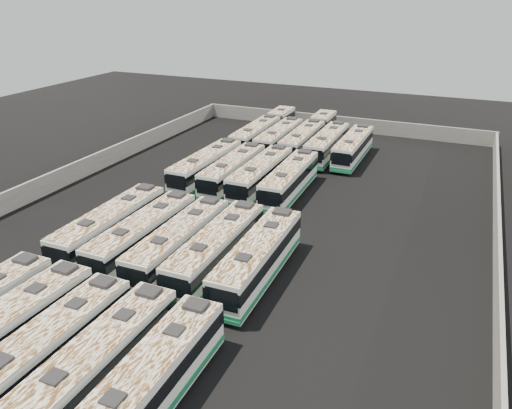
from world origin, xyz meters
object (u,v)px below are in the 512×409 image
(bus_front_right, at_px, (96,366))
(bus_midback_center, at_px, (261,175))
(bus_midfront_center, at_px, (179,243))
(bus_back_center, at_px, (310,135))
(bus_back_right, at_px, (327,144))
(bus_back_left, at_px, (279,139))
(bus_midfront_far_right, at_px, (258,258))
(bus_midfront_right, at_px, (217,249))
(bus_front_far_right, at_px, (149,384))
(bus_midfront_left, at_px, (143,235))
(bus_midfront_far_left, at_px, (111,226))
(bus_midback_left, at_px, (233,171))
(bus_back_far_left, at_px, (265,130))
(bus_midback_right, at_px, (290,180))
(bus_back_far_right, at_px, (353,147))
(bus_front_center, at_px, (46,352))
(bus_front_left, at_px, (3,334))
(bus_midback_far_left, at_px, (206,166))

(bus_front_right, distance_m, bus_midback_center, 31.19)
(bus_midfront_center, distance_m, bus_back_center, 34.49)
(bus_back_center, xyz_separation_m, bus_back_right, (3.51, -3.46, 0.04))
(bus_back_left, bearing_deg, bus_back_center, 45.22)
(bus_midfront_far_right, distance_m, bus_back_left, 32.62)
(bus_midfront_right, xyz_separation_m, bus_midback_center, (-3.38, 16.79, 0.01))
(bus_front_far_right, bearing_deg, bus_midfront_left, 125.39)
(bus_midfront_far_left, height_order, bus_back_left, bus_midfront_far_left)
(bus_midfront_center, bearing_deg, bus_midfront_right, 3.16)
(bus_midback_left, bearing_deg, bus_back_far_left, 100.51)
(bus_midback_right, bearing_deg, bus_back_far_right, 75.20)
(bus_midfront_far_right, xyz_separation_m, bus_back_far_right, (-0.12, 31.00, -0.06))
(bus_front_center, height_order, bus_back_far_left, bus_front_center)
(bus_front_center, bearing_deg, bus_midfront_right, 77.06)
(bus_front_center, bearing_deg, bus_midfront_left, 103.58)
(bus_front_far_right, xyz_separation_m, bus_back_far_left, (-13.67, 48.46, -0.00))
(bus_midfront_center, height_order, bus_back_center, bus_midfront_center)
(bus_midfront_left, bearing_deg, bus_front_left, -89.68)
(bus_midfront_far_left, height_order, bus_midback_left, bus_midfront_far_left)
(bus_front_center, bearing_deg, bus_back_far_left, 98.13)
(bus_midfront_right, bearing_deg, bus_midfront_far_right, -1.11)
(bus_midfront_center, xyz_separation_m, bus_back_center, (-0.19, 34.49, -0.03))
(bus_front_far_right, distance_m, bus_midback_left, 32.62)
(bus_midfront_right, distance_m, bus_back_far_right, 31.16)
(bus_midfront_center, distance_m, bus_midfront_far_right, 6.82)
(bus_midfront_center, bearing_deg, bus_midback_far_left, 111.58)
(bus_midfront_far_right, relative_size, bus_midback_left, 1.02)
(bus_back_right, bearing_deg, bus_back_left, 178.71)
(bus_midfront_far_left, distance_m, bus_midfront_far_right, 13.77)
(bus_back_center, bearing_deg, bus_midback_left, -101.57)
(bus_back_left, relative_size, bus_back_far_right, 1.00)
(bus_front_left, height_order, bus_back_right, bus_front_left)
(bus_midfront_far_left, height_order, bus_midfront_far_right, bus_midfront_far_left)
(bus_front_left, xyz_separation_m, bus_midfront_center, (3.49, 14.09, -0.01))
(bus_midfront_far_right, xyz_separation_m, bus_midback_right, (-3.53, 16.64, -0.03))
(bus_midback_left, relative_size, bus_back_far_left, 0.65)
(bus_midback_left, bearing_deg, bus_back_right, 63.49)
(bus_front_center, relative_size, bus_back_center, 0.65)
(bus_midback_far_left, bearing_deg, bus_midfront_far_left, -89.20)
(bus_midfront_left, relative_size, bus_midback_center, 0.98)
(bus_midfront_far_left, relative_size, bus_back_center, 0.67)
(bus_front_far_right, relative_size, bus_back_right, 0.98)
(bus_midfront_left, bearing_deg, bus_midback_right, 68.52)
(bus_midfront_right, relative_size, bus_back_far_left, 0.66)
(bus_front_left, bearing_deg, bus_back_left, 90.93)
(bus_midfront_center, distance_m, bus_back_far_right, 31.90)
(bus_front_center, xyz_separation_m, bus_back_right, (3.38, 45.25, 0.03))
(bus_front_far_right, relative_size, bus_midback_right, 0.98)
(bus_front_right, relative_size, bus_midfront_far_right, 0.98)
(bus_front_right, bearing_deg, bus_midfront_far_right, 76.08)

